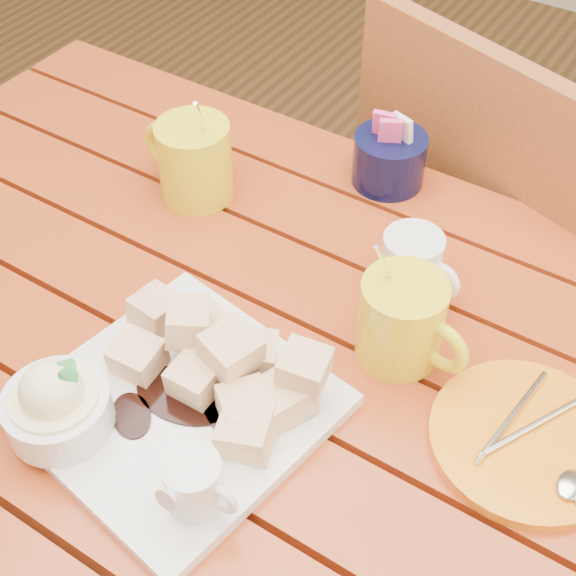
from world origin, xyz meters
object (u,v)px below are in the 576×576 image
Objects in this scene: table at (233,391)px; coffee_mug_left at (193,159)px; coffee_mug_right at (404,320)px; chair_far at (495,251)px; dessert_plate at (159,397)px; orange_saucer at (527,441)px.

table is 0.30m from coffee_mug_left.
coffee_mug_right is 0.17× the size of chair_far.
coffee_mug_right is at bearing 51.22° from dessert_plate.
coffee_mug_right is at bearing 24.21° from table.
dessert_plate is 0.74m from chair_far.
coffee_mug_left is 1.04× the size of coffee_mug_right.
table is 7.84× the size of coffee_mug_right.
orange_saucer is 0.21× the size of chair_far.
chair_far is (0.13, 0.68, -0.27)m from dessert_plate.
table is at bearing -173.03° from orange_saucer.
dessert_plate is (0.01, -0.13, 0.14)m from table.
chair_far reaches higher than orange_saucer.
coffee_mug_left is 0.83× the size of orange_saucer.
table is 3.89× the size of dessert_plate.
orange_saucer is (0.16, -0.04, -0.05)m from coffee_mug_right.
coffee_mug_left is 0.57m from chair_far.
dessert_plate is 0.37m from orange_saucer.
chair_far is at bearing 111.13° from orange_saucer.
orange_saucer is at bearing 27.31° from dessert_plate.
table is at bearing -144.69° from coffee_mug_right.
chair_far is at bearing 75.72° from table.
coffee_mug_left is (-0.19, 0.31, 0.02)m from dessert_plate.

